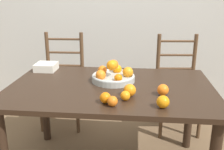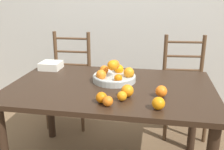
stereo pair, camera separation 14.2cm
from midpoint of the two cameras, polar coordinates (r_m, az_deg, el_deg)
The scene contains 12 objects.
wall_back at distance 3.34m, azimuth 5.84°, elevation 15.83°, with size 8.00×0.06×2.60m.
dining_table at distance 1.99m, azimuth 1.77°, elevation -4.91°, with size 1.52×0.96×0.74m.
fruit_bowl at distance 2.03m, azimuth 2.50°, elevation -0.06°, with size 0.33×0.33×0.18m.
orange_loose_0 at distance 1.75m, azimuth 5.69°, elevation -3.44°, with size 0.08×0.08×0.08m.
orange_loose_1 at distance 1.78m, azimuth 12.94°, elevation -3.50°, with size 0.08×0.08×0.08m.
orange_loose_2 at distance 1.68m, azimuth 4.61°, elevation -4.63°, with size 0.06×0.06×0.06m.
orange_loose_3 at distance 1.60m, azimuth 1.63°, elevation -5.74°, with size 0.07×0.07×0.07m.
orange_loose_4 at distance 1.65m, azimuth 0.21°, elevation -4.96°, with size 0.07×0.07×0.07m.
orange_loose_5 at distance 1.59m, azimuth 12.62°, elevation -6.07°, with size 0.08×0.08×0.08m.
chair_left at distance 2.89m, azimuth -7.81°, elevation -1.27°, with size 0.43×0.42×0.99m.
chair_right at distance 2.78m, azimuth 16.78°, elevation -2.66°, with size 0.45×0.44×0.99m.
book_stack at distance 2.41m, azimuth -11.52°, elevation 2.03°, with size 0.18×0.18×0.07m.
Camera 2 is at (0.33, -1.81, 1.41)m, focal length 42.00 mm.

